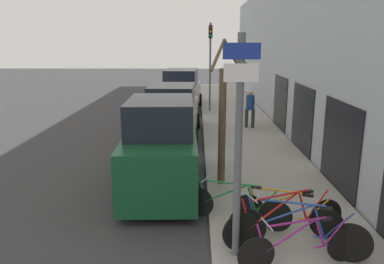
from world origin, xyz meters
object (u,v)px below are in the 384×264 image
object	(u,v)px
bicycle_4	(236,206)
parked_car_1	(172,113)
signpost	(239,143)
parked_car_2	(181,91)
bicycle_1	(297,231)
parked_car_0	(162,149)
street_tree	(223,119)
bicycle_2	(285,221)
pedestrian_near	(250,106)
bicycle_3	(287,213)
bicycle_0	(302,246)
traffic_light	(210,55)

from	to	relation	value
bicycle_4	parked_car_1	size ratio (longest dim) A/B	0.45
signpost	parked_car_2	distance (m)	15.18
bicycle_1	parked_car_0	world-z (taller)	parked_car_0
bicycle_1	street_tree	size ratio (longest dim) A/B	0.63
parked_car_1	signpost	bearing A→B (deg)	-77.60
bicycle_2	pedestrian_near	world-z (taller)	pedestrian_near
bicycle_3	parked_car_1	bearing A→B (deg)	43.08
bicycle_2	parked_car_0	distance (m)	3.83
parked_car_1	street_tree	bearing A→B (deg)	-71.68
signpost	parked_car_0	size ratio (longest dim) A/B	0.86
bicycle_0	parked_car_2	world-z (taller)	parked_car_2
bicycle_2	bicycle_3	bearing A→B (deg)	-35.83
parked_car_2	bicycle_0	bearing A→B (deg)	-76.74
bicycle_1	bicycle_3	bearing A→B (deg)	19.43
bicycle_3	parked_car_2	xyz separation A→B (m)	(-2.60, 14.21, 0.50)
street_tree	bicycle_0	bearing A→B (deg)	-74.12
bicycle_1	traffic_light	xyz separation A→B (m)	(-1.06, 13.66, 2.48)
bicycle_1	parked_car_2	distance (m)	15.20
bicycle_3	pedestrian_near	bearing A→B (deg)	21.02
parked_car_2	street_tree	world-z (taller)	street_tree
bicycle_1	parked_car_1	world-z (taller)	parked_car_1
bicycle_0	bicycle_4	world-z (taller)	bicycle_4
bicycle_2	parked_car_2	size ratio (longest dim) A/B	0.47
bicycle_1	parked_car_2	world-z (taller)	parked_car_2
bicycle_1	bicycle_3	xyz separation A→B (m)	(-0.00, 0.76, -0.04)
bicycle_3	bicycle_4	xyz separation A→B (m)	(-0.95, 0.29, 0.01)
bicycle_2	parked_car_0	xyz separation A→B (m)	(-2.49, 2.87, 0.51)
traffic_light	parked_car_0	bearing A→B (deg)	-98.47
bicycle_2	street_tree	xyz separation A→B (m)	(-0.96, 2.91, 1.29)
traffic_light	parked_car_1	bearing A→B (deg)	-108.52
bicycle_3	street_tree	bearing A→B (deg)	47.83
bicycle_2	street_tree	bearing A→B (deg)	-0.94
parked_car_0	street_tree	distance (m)	1.72
bicycle_1	bicycle_2	xyz separation A→B (m)	(-0.13, 0.34, 0.01)
parked_car_0	traffic_light	bearing A→B (deg)	79.79
signpost	traffic_light	bearing A→B (deg)	90.01
bicycle_4	bicycle_1	bearing A→B (deg)	-115.29
bicycle_2	traffic_light	world-z (taller)	traffic_light
bicycle_1	bicycle_3	world-z (taller)	bicycle_1
bicycle_2	traffic_light	size ratio (longest dim) A/B	0.52
parked_car_0	pedestrian_near	bearing A→B (deg)	62.68
bicycle_3	parked_car_1	size ratio (longest dim) A/B	0.41
signpost	bicycle_0	bearing A→B (deg)	-18.44
parked_car_1	bicycle_3	bearing A→B (deg)	-69.43
parked_car_2	pedestrian_near	world-z (taller)	parked_car_2
pedestrian_near	traffic_light	xyz separation A→B (m)	(-1.58, 3.91, 1.97)
parked_car_0	parked_car_2	size ratio (longest dim) A/B	0.87
parked_car_1	traffic_light	distance (m)	5.60
bicycle_4	street_tree	distance (m)	2.57
bicycle_0	parked_car_0	size ratio (longest dim) A/B	0.49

